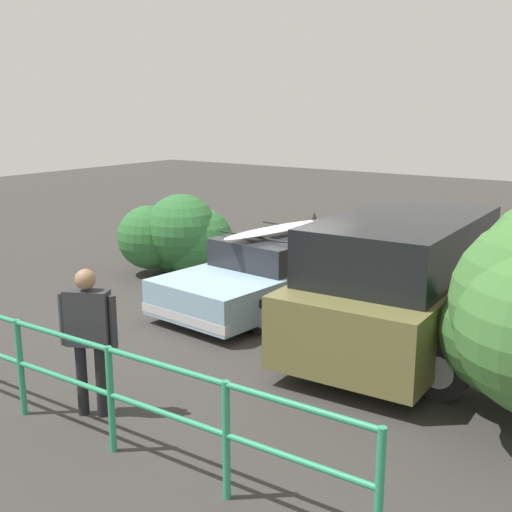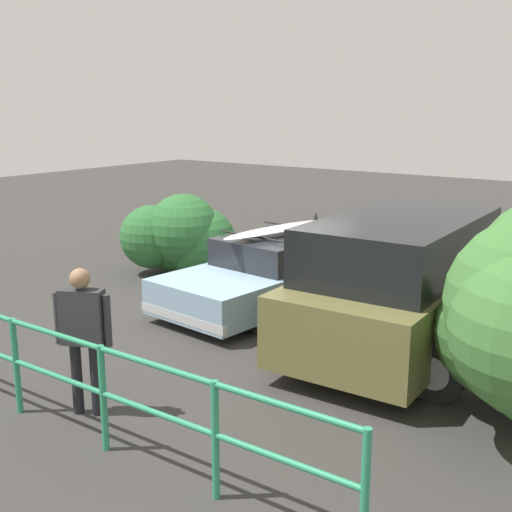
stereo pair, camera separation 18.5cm
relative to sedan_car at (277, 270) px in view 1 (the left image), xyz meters
name	(u,v)px [view 1 (the left image)]	position (x,y,z in m)	size (l,w,h in m)	color
ground_plane	(259,309)	(0.02, 0.53, -0.57)	(44.00, 44.00, 0.02)	#383533
sedan_car	(277,270)	(0.00, 0.00, 0.00)	(2.64, 4.66, 1.47)	#8CADC6
suv_car	(402,282)	(-2.64, 0.86, 0.41)	(2.77, 4.51, 1.90)	brown
person_bystander	(88,329)	(-0.64, 4.74, 0.45)	(0.60, 0.38, 1.69)	black
bush_near_left	(180,237)	(2.67, -0.47, 0.20)	(2.18, 1.97, 1.74)	brown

